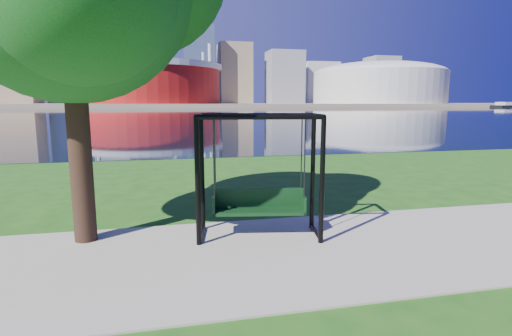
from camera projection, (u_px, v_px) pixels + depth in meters
name	position (u px, v px, depth m)	size (l,w,h in m)	color
ground	(259.00, 245.00, 7.47)	(900.00, 900.00, 0.00)	#1E5114
path	(266.00, 254.00, 6.98)	(120.00, 4.00, 0.03)	#9E937F
river	(172.00, 113.00, 105.66)	(900.00, 180.00, 0.02)	black
far_bank	(167.00, 105.00, 301.88)	(900.00, 228.00, 2.00)	#937F60
stadium	(149.00, 82.00, 229.22)	(83.00, 83.00, 32.00)	maroon
arena	(379.00, 82.00, 260.38)	(84.00, 84.00, 26.56)	beige
skyline	(160.00, 59.00, 308.19)	(392.00, 66.00, 96.50)	gray
swing	(259.00, 178.00, 7.75)	(2.51, 1.42, 2.42)	black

